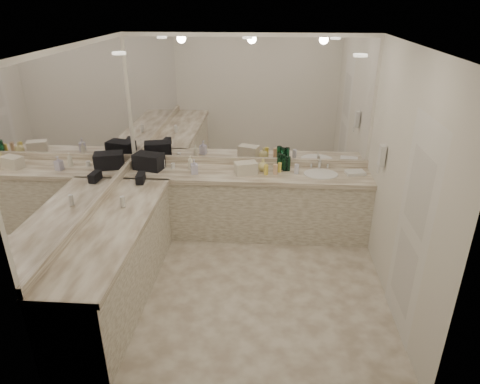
# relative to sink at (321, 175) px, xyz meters

# --- Properties ---
(floor) EXTENTS (3.20, 3.20, 0.00)m
(floor) POSITION_rel_sink_xyz_m (-0.95, -1.20, -0.90)
(floor) COLOR beige
(floor) RESTS_ON ground
(ceiling) EXTENTS (3.20, 3.20, 0.00)m
(ceiling) POSITION_rel_sink_xyz_m (-0.95, -1.20, 1.71)
(ceiling) COLOR white
(ceiling) RESTS_ON floor
(wall_back) EXTENTS (3.20, 0.02, 2.60)m
(wall_back) POSITION_rel_sink_xyz_m (-0.95, 0.30, 0.41)
(wall_back) COLOR silver
(wall_back) RESTS_ON floor
(wall_left) EXTENTS (0.02, 3.00, 2.60)m
(wall_left) POSITION_rel_sink_xyz_m (-2.55, -1.20, 0.41)
(wall_left) COLOR silver
(wall_left) RESTS_ON floor
(wall_right) EXTENTS (0.02, 3.00, 2.60)m
(wall_right) POSITION_rel_sink_xyz_m (0.65, -1.20, 0.41)
(wall_right) COLOR silver
(wall_right) RESTS_ON floor
(vanity_back_base) EXTENTS (3.20, 0.60, 0.84)m
(vanity_back_base) POSITION_rel_sink_xyz_m (-0.95, 0.00, -0.48)
(vanity_back_base) COLOR silver
(vanity_back_base) RESTS_ON floor
(vanity_back_top) EXTENTS (3.20, 0.64, 0.06)m
(vanity_back_top) POSITION_rel_sink_xyz_m (-0.95, -0.01, -0.03)
(vanity_back_top) COLOR beige
(vanity_back_top) RESTS_ON vanity_back_base
(vanity_left_base) EXTENTS (0.60, 2.40, 0.84)m
(vanity_left_base) POSITION_rel_sink_xyz_m (-2.25, -1.50, -0.48)
(vanity_left_base) COLOR silver
(vanity_left_base) RESTS_ON floor
(vanity_left_top) EXTENTS (0.64, 2.42, 0.06)m
(vanity_left_top) POSITION_rel_sink_xyz_m (-2.24, -1.50, -0.03)
(vanity_left_top) COLOR beige
(vanity_left_top) RESTS_ON vanity_left_base
(backsplash_back) EXTENTS (3.20, 0.04, 0.10)m
(backsplash_back) POSITION_rel_sink_xyz_m (-0.95, 0.28, 0.05)
(backsplash_back) COLOR beige
(backsplash_back) RESTS_ON vanity_back_top
(backsplash_left) EXTENTS (0.04, 3.00, 0.10)m
(backsplash_left) POSITION_rel_sink_xyz_m (-2.53, -1.20, 0.05)
(backsplash_left) COLOR beige
(backsplash_left) RESTS_ON vanity_left_top
(mirror_back) EXTENTS (3.12, 0.01, 1.55)m
(mirror_back) POSITION_rel_sink_xyz_m (-0.95, 0.29, 0.88)
(mirror_back) COLOR white
(mirror_back) RESTS_ON wall_back
(mirror_left) EXTENTS (0.01, 2.92, 1.55)m
(mirror_left) POSITION_rel_sink_xyz_m (-2.54, -1.20, 0.88)
(mirror_left) COLOR white
(mirror_left) RESTS_ON wall_left
(sink) EXTENTS (0.44, 0.44, 0.03)m
(sink) POSITION_rel_sink_xyz_m (0.00, 0.00, 0.00)
(sink) COLOR white
(sink) RESTS_ON vanity_back_top
(faucet) EXTENTS (0.24, 0.16, 0.14)m
(faucet) POSITION_rel_sink_xyz_m (0.00, 0.21, 0.07)
(faucet) COLOR silver
(faucet) RESTS_ON vanity_back_top
(wall_phone) EXTENTS (0.06, 0.10, 0.24)m
(wall_phone) POSITION_rel_sink_xyz_m (0.61, -0.50, 0.46)
(wall_phone) COLOR white
(wall_phone) RESTS_ON wall_right
(door) EXTENTS (0.02, 0.82, 2.10)m
(door) POSITION_rel_sink_xyz_m (0.64, -1.70, 0.16)
(door) COLOR white
(door) RESTS_ON wall_right
(black_toiletry_bag) EXTENTS (0.42, 0.32, 0.21)m
(black_toiletry_bag) POSITION_rel_sink_xyz_m (-2.27, 0.04, 0.11)
(black_toiletry_bag) COLOR black
(black_toiletry_bag) RESTS_ON vanity_back_top
(black_bag_spill) EXTENTS (0.11, 0.21, 0.11)m
(black_bag_spill) POSITION_rel_sink_xyz_m (-2.25, -0.42, 0.06)
(black_bag_spill) COLOR black
(black_bag_spill) RESTS_ON vanity_left_top
(cream_cosmetic_case) EXTENTS (0.32, 0.26, 0.16)m
(cream_cosmetic_case) POSITION_rel_sink_xyz_m (-0.97, -0.05, 0.08)
(cream_cosmetic_case) COLOR beige
(cream_cosmetic_case) RESTS_ON vanity_back_top
(hand_towel) EXTENTS (0.26, 0.20, 0.04)m
(hand_towel) POSITION_rel_sink_xyz_m (0.44, 0.04, 0.02)
(hand_towel) COLOR white
(hand_towel) RESTS_ON vanity_back_top
(lotion_left) EXTENTS (0.05, 0.05, 0.12)m
(lotion_left) POSITION_rel_sink_xyz_m (-2.25, -1.11, 0.07)
(lotion_left) COLOR white
(lotion_left) RESTS_ON vanity_left_top
(soap_bottle_a) EXTENTS (0.09, 0.09, 0.19)m
(soap_bottle_a) POSITION_rel_sink_xyz_m (-1.71, 0.07, 0.10)
(soap_bottle_a) COLOR white
(soap_bottle_a) RESTS_ON vanity_back_top
(soap_bottle_b) EXTENTS (0.11, 0.11, 0.20)m
(soap_bottle_b) POSITION_rel_sink_xyz_m (-1.64, -0.10, 0.10)
(soap_bottle_b) COLOR silver
(soap_bottle_b) RESTS_ON vanity_back_top
(soap_bottle_c) EXTENTS (0.17, 0.17, 0.17)m
(soap_bottle_c) POSITION_rel_sink_xyz_m (-0.75, 0.06, 0.09)
(soap_bottle_c) COLOR #E3D786
(soap_bottle_c) RESTS_ON vanity_back_top
(green_bottle_0) EXTENTS (0.07, 0.07, 0.20)m
(green_bottle_0) POSITION_rel_sink_xyz_m (-0.49, 0.15, 0.11)
(green_bottle_0) COLOR #134D30
(green_bottle_0) RESTS_ON vanity_back_top
(green_bottle_1) EXTENTS (0.07, 0.07, 0.22)m
(green_bottle_1) POSITION_rel_sink_xyz_m (-0.54, 0.13, 0.11)
(green_bottle_1) COLOR #134D30
(green_bottle_1) RESTS_ON vanity_back_top
(green_bottle_2) EXTENTS (0.06, 0.06, 0.18)m
(green_bottle_2) POSITION_rel_sink_xyz_m (-0.46, 0.10, 0.10)
(green_bottle_2) COLOR #134D30
(green_bottle_2) RESTS_ON vanity_back_top
(green_bottle_3) EXTENTS (0.06, 0.06, 0.19)m
(green_bottle_3) POSITION_rel_sink_xyz_m (-0.42, 0.11, 0.10)
(green_bottle_3) COLOR #134D30
(green_bottle_3) RESTS_ON vanity_back_top
(amenity_bottle_0) EXTENTS (0.06, 0.06, 0.13)m
(amenity_bottle_0) POSITION_rel_sink_xyz_m (-0.59, -0.04, 0.07)
(amenity_bottle_0) COLOR #E0B28C
(amenity_bottle_0) RESTS_ON vanity_back_top
(amenity_bottle_1) EXTENTS (0.06, 0.06, 0.13)m
(amenity_bottle_1) POSITION_rel_sink_xyz_m (-0.71, -0.06, 0.07)
(amenity_bottle_1) COLOR #F2D84C
(amenity_bottle_1) RESTS_ON vanity_back_top
(amenity_bottle_2) EXTENTS (0.06, 0.06, 0.13)m
(amenity_bottle_2) POSITION_rel_sink_xyz_m (-0.32, 0.00, 0.07)
(amenity_bottle_2) COLOR silver
(amenity_bottle_2) RESTS_ON vanity_back_top
(amenity_bottle_3) EXTENTS (0.06, 0.06, 0.07)m
(amenity_bottle_3) POSITION_rel_sink_xyz_m (-1.95, 0.08, 0.04)
(amenity_bottle_3) COLOR white
(amenity_bottle_3) RESTS_ON vanity_back_top
(amenity_bottle_4) EXTENTS (0.05, 0.05, 0.12)m
(amenity_bottle_4) POSITION_rel_sink_xyz_m (-2.08, 0.08, 0.06)
(amenity_bottle_4) COLOR white
(amenity_bottle_4) RESTS_ON vanity_back_top
(amenity_bottle_5) EXTENTS (0.05, 0.05, 0.13)m
(amenity_bottle_5) POSITION_rel_sink_xyz_m (-0.53, 0.04, 0.07)
(amenity_bottle_5) COLOR #F2D84C
(amenity_bottle_5) RESTS_ON vanity_back_top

